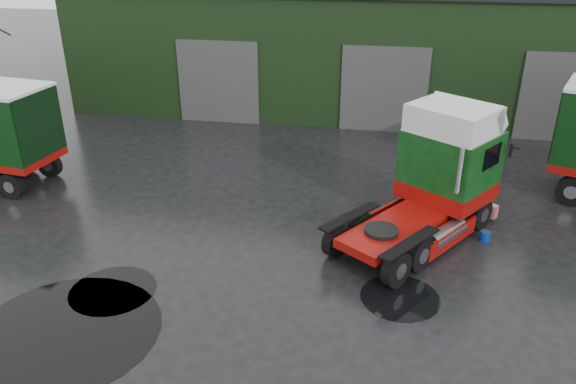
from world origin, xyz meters
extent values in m
plane|color=black|center=(0.00, 0.00, 0.00)|extent=(100.00, 100.00, 0.00)
cube|color=black|center=(2.00, 20.00, 3.00)|extent=(32.00, 12.00, 6.00)
cylinder|color=#062994|center=(5.47, 4.03, 0.15)|extent=(0.35, 0.35, 0.31)
cylinder|color=black|center=(-4.86, -0.48, 0.00)|extent=(2.34, 2.34, 0.01)
cylinder|color=black|center=(2.84, 0.53, 0.00)|extent=(2.13, 2.13, 0.01)
cylinder|color=black|center=(-5.23, -2.29, 0.00)|extent=(4.65, 4.65, 0.01)
camera|label=1|loc=(2.00, -12.05, 9.01)|focal=35.00mm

